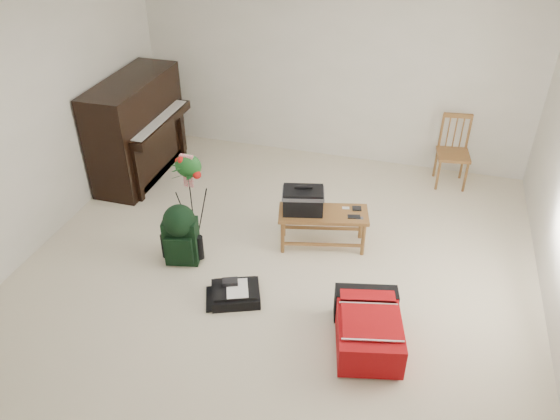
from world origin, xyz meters
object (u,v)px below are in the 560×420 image
(piano, at_px, (138,130))
(green_backpack, at_px, (180,232))
(black_duffel, at_px, (236,293))
(bench, at_px, (310,203))
(red_suitcase, at_px, (369,324))
(dining_chair, at_px, (454,152))
(flower_stand, at_px, (192,201))

(piano, bearing_deg, green_backpack, -50.76)
(black_duffel, bearing_deg, bench, 44.95)
(red_suitcase, bearing_deg, black_duffel, 159.96)
(red_suitcase, bearing_deg, bench, 110.99)
(dining_chair, xyz_separation_m, green_backpack, (-2.54, -2.35, -0.06))
(piano, bearing_deg, flower_stand, -44.33)
(black_duffel, bearing_deg, flower_stand, 113.67)
(bench, xyz_separation_m, red_suitcase, (0.81, -1.20, -0.32))
(bench, distance_m, red_suitcase, 1.48)
(dining_chair, relative_size, black_duffel, 1.60)
(dining_chair, bearing_deg, green_backpack, -144.70)
(piano, distance_m, red_suitcase, 3.82)
(bench, bearing_deg, red_suitcase, -69.54)
(black_duffel, height_order, green_backpack, green_backpack)
(bench, height_order, flower_stand, flower_stand)
(bench, distance_m, dining_chair, 2.18)
(bench, relative_size, dining_chair, 1.11)
(green_backpack, bearing_deg, black_duffel, -40.25)
(black_duffel, distance_m, flower_stand, 1.07)
(bench, xyz_separation_m, green_backpack, (-1.15, -0.66, -0.14))
(green_backpack, height_order, flower_stand, flower_stand)
(dining_chair, distance_m, black_duffel, 3.31)
(piano, height_order, dining_chair, piano)
(piano, relative_size, flower_stand, 1.36)
(piano, height_order, flower_stand, piano)
(piano, distance_m, black_duffel, 2.76)
(red_suitcase, bearing_deg, piano, 134.43)
(piano, distance_m, dining_chair, 3.87)
(green_backpack, relative_size, flower_stand, 0.59)
(dining_chair, bearing_deg, bench, -137.00)
(bench, bearing_deg, piano, 147.05)
(red_suitcase, distance_m, flower_stand, 2.14)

